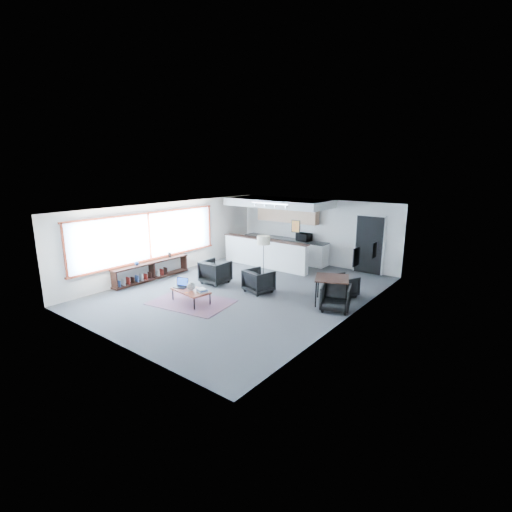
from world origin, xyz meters
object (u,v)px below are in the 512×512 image
Objects in this scene: coffee_table at (191,291)px; dining_table at (332,280)px; book_stack at (202,290)px; armchair_right at (259,280)px; floor_lamp at (264,242)px; ceramic_pot at (191,286)px; laptop at (182,284)px; dining_chair_near at (335,299)px; dining_chair_far at (343,286)px; microwave at (304,236)px; armchair_left at (215,271)px.

dining_table is at bearing 44.63° from coffee_table.
book_stack is at bearing 19.95° from coffee_table.
armchair_right is 0.51× the size of floor_lamp.
ceramic_pot is 3.18m from floor_lamp.
coffee_table is 0.16m from ceramic_pot.
coffee_table is 4.99× the size of ceramic_pot.
dining_chair_near reaches higher than laptop.
dining_chair_far is at bearing 52.48° from coffee_table.
microwave is at bearing 91.24° from book_stack.
dining_chair_near is (0.32, -0.40, -0.37)m from dining_table.
armchair_right is at bearing -176.40° from armchair_left.
floor_lamp is 3.51m from dining_chair_near.
coffee_table is 4.05m from dining_table.
ceramic_pot is 0.16× the size of floor_lamp.
armchair_right is 2.59m from dining_chair_far.
dining_table reaches higher than laptop.
dining_table is at bearing -41.32° from microwave.
dining_chair_far is at bearing 47.45° from book_stack.
microwave is at bearing 91.91° from floor_lamp.
microwave is at bearing -66.50° from armchair_right.
book_stack is 0.31× the size of dining_table.
dining_table is (3.19, 2.43, 0.20)m from ceramic_pot.
coffee_table is 2.03× the size of dining_chair_far.
dining_chair_far is at bearing 3.28° from floor_lamp.
dining_chair_far is at bearing 45.13° from ceramic_pot.
book_stack is 0.57× the size of dining_chair_near.
floor_lamp is at bearing 167.92° from dining_table.
laptop reaches higher than ceramic_pot.
ceramic_pot is at bearing -95.81° from floor_lamp.
laptop is 0.71× the size of dining_chair_far.
armchair_right is 2.32m from dining_table.
armchair_right reaches higher than ceramic_pot.
microwave is (-3.30, 3.86, 0.79)m from dining_chair_near.
armchair_right is 1.59m from floor_lamp.
armchair_right reaches higher than book_stack.
microwave reaches higher than dining_chair_near.
laptop is 1.15× the size of book_stack.
book_stack is at bearing -80.81° from microwave.
ceramic_pot is 0.38× the size of dining_chair_near.
microwave is (-0.13, 5.79, 0.70)m from book_stack.
dining_chair_far is (2.26, 1.26, -0.09)m from armchair_right.
coffee_table is 1.57× the size of armchair_right.
book_stack is at bearing -140.71° from dining_table.
dining_chair_far is (3.67, 3.16, -0.15)m from laptop.
microwave reaches higher than laptop.
floor_lamp is at bearing -132.52° from armchair_left.
armchair_left is 1.29× the size of dining_chair_near.
dining_chair_near is 1.22m from dining_chair_far.
laptop is 4.85m from dining_chair_far.
armchair_left is (-0.31, 1.75, -0.03)m from laptop.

